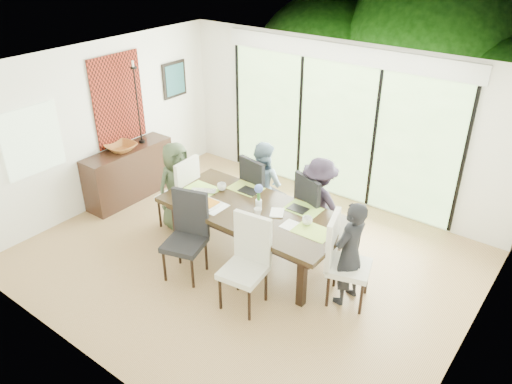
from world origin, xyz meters
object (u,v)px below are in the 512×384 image
Objects in this scene: chair_left_end at (177,192)px; person_far_left at (263,185)px; chair_near_left at (184,238)px; person_far_right at (319,204)px; cup_c at (307,221)px; bowl at (121,147)px; cup_a at (222,187)px; chair_far_left at (264,190)px; vase at (259,204)px; table_top at (254,211)px; person_left_end at (177,186)px; person_right_end at (349,254)px; sideboard at (129,173)px; chair_near_right at (243,266)px; chair_far_right at (319,210)px; laptop at (203,193)px; chair_right_end at (350,261)px; cup_b at (258,212)px.

person_far_left is (1.05, 0.83, 0.10)m from chair_left_end.
person_far_right is at bearing 41.51° from chair_near_left.
bowl is (-3.63, -0.04, 0.10)m from cup_c.
cup_c is at bearing -1.91° from cup_a.
bowl reaches higher than cup_a.
chair_far_left is 9.17× the size of vase.
chair_far_left is at bearing 117.90° from table_top.
cup_c reaches higher than table_top.
chair_far_left is (-0.45, 0.85, -0.19)m from table_top.
cup_a is (0.78, 0.15, 0.17)m from person_left_end.
person_left_end reaches higher than cup_a.
sideboard is at bearing -83.45° from person_right_end.
person_far_right reaches higher than chair_near_right.
chair_far_left is 1.01m from person_far_right.
table_top is 1.03m from chair_far_right.
chair_far_left is at bearing 122.01° from vase.
person_far_left is 0.94m from vase.
cup_a is (-0.70, 0.15, 0.09)m from table_top.
bowl reaches higher than cup_c.
laptop is (-1.40, -0.95, 0.23)m from chair_far_right.
chair_right_end is 0.85× the size of person_right_end.
vase is 0.76m from cup_a.
cup_a is 1.50m from cup_c.
table_top is 2.18× the size of chair_right_end.
person_right_end is at bearing 137.93° from person_far_right.
person_right_end and person_far_right have the same top height.
bowl is (-2.13, -0.09, 0.10)m from cup_a.
cup_b is (1.00, 0.00, 0.04)m from laptop.
person_right_end reaches higher than bowl.
chair_far_left is 1.00× the size of chair_near_right.
chair_near_left is at bearing -96.10° from laptop.
chair_far_left is 1.06m from laptop.
person_left_end reaches higher than chair_right_end.
table_top is 1.86× the size of person_left_end.
bowl is at bearing 97.92° from person_left_end.
cup_c is (-0.68, 0.10, 0.17)m from person_right_end.
person_far_left is at bearing 71.52° from chair_near_left.
chair_near_right is 3.49m from sideboard.
person_right_end reaches higher than chair_near_left.
laptop is at bearing -4.75° from bowl.
person_far_left is (0.00, -0.02, 0.10)m from chair_far_left.
cup_b is 2.98m from bowl.
person_far_left is (0.05, 1.70, 0.10)m from chair_near_left.
vase reaches higher than cup_b.
table_top is at bearing -23.84° from laptop.
table_top is 2.85m from sideboard.
chair_near_right is at bearing -15.68° from bowl.
person_far_left is at bearing 149.72° from cup_c.
table_top is 0.81m from cup_c.
chair_far_right reaches higher than laptop.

